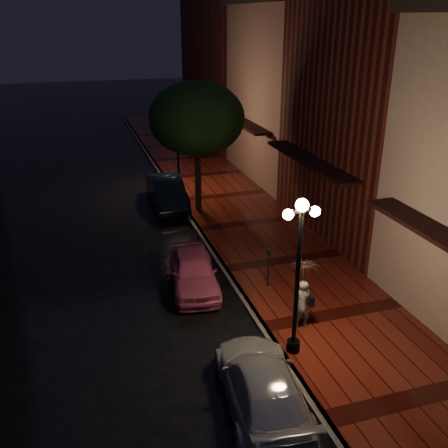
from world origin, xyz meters
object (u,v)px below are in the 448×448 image
object	(u,v)px
streetlamp_far	(178,143)
woman_with_umbrella	(303,284)
silver_car	(262,386)
streetlamp_near	(298,269)
pink_car	(193,271)
navy_car	(167,191)
street_tree	(197,121)
parking_meter	(269,264)

from	to	relation	value
streetlamp_far	woman_with_umbrella	distance (m)	13.09
streetlamp_far	silver_car	bearing A→B (deg)	-95.51
streetlamp_near	pink_car	distance (m)	5.02
navy_car	woman_with_umbrella	world-z (taller)	woman_with_umbrella
pink_car	street_tree	bearing A→B (deg)	81.09
streetlamp_far	navy_car	distance (m)	2.69
street_tree	pink_car	size ratio (longest dim) A/B	1.58
streetlamp_near	woman_with_umbrella	size ratio (longest dim) A/B	2.06
street_tree	pink_car	distance (m)	7.84
streetlamp_far	parking_meter	size ratio (longest dim) A/B	3.19
streetlamp_far	woman_with_umbrella	size ratio (longest dim) A/B	2.06
streetlamp_near	silver_car	xyz separation A→B (m)	(-1.50, -1.56, -1.99)
streetlamp_near	street_tree	world-z (taller)	street_tree
streetlamp_far	parking_meter	distance (m)	10.73
silver_car	parking_meter	size ratio (longest dim) A/B	3.12
streetlamp_far	street_tree	distance (m)	3.44
pink_car	streetlamp_near	bearing A→B (deg)	-61.87
streetlamp_near	street_tree	xyz separation A→B (m)	(0.26, 10.99, 1.64)
street_tree	woman_with_umbrella	bearing A→B (deg)	-87.63
streetlamp_far	parking_meter	world-z (taller)	streetlamp_far
streetlamp_far	silver_car	world-z (taller)	streetlamp_far
navy_car	parking_meter	size ratio (longest dim) A/B	3.12
streetlamp_near	pink_car	xyz separation A→B (m)	(-1.66, 4.30, -1.98)
navy_car	parking_meter	bearing A→B (deg)	-78.97
woman_with_umbrella	navy_car	bearing A→B (deg)	-78.70
streetlamp_near	parking_meter	world-z (taller)	streetlamp_near
navy_car	woman_with_umbrella	distance (m)	11.53
navy_car	silver_car	bearing A→B (deg)	-91.39
street_tree	woman_with_umbrella	distance (m)	10.39
pink_car	woman_with_umbrella	xyz separation A→B (m)	(2.33, -3.33, 0.91)
street_tree	woman_with_umbrella	xyz separation A→B (m)	(0.41, -10.02, -2.71)
streetlamp_far	silver_car	distance (m)	15.76
street_tree	woman_with_umbrella	world-z (taller)	street_tree
pink_car	woman_with_umbrella	bearing A→B (deg)	-47.98
pink_car	woman_with_umbrella	size ratio (longest dim) A/B	1.75
streetlamp_near	woman_with_umbrella	xyz separation A→B (m)	(0.67, 0.97, -1.07)
streetlamp_far	pink_car	bearing A→B (deg)	-99.70
silver_car	woman_with_umbrella	distance (m)	3.46
navy_car	streetlamp_near	bearing A→B (deg)	-84.72
streetlamp_far	silver_car	size ratio (longest dim) A/B	1.02
street_tree	streetlamp_near	bearing A→B (deg)	-91.35
streetlamp_far	street_tree	bearing A→B (deg)	-85.09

